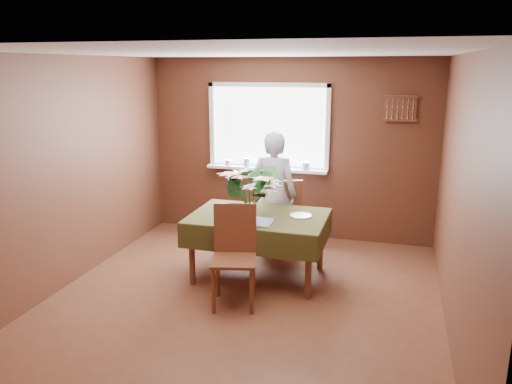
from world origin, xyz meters
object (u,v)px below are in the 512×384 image
(dining_table, at_px, (259,223))
(chair_near, at_px, (234,251))
(chair_far, at_px, (284,213))
(seated_woman, at_px, (274,195))
(flower_bouquet, at_px, (250,188))

(dining_table, xyz_separation_m, chair_near, (-0.07, -0.67, -0.10))
(dining_table, xyz_separation_m, chair_far, (0.11, 0.84, -0.11))
(seated_woman, distance_m, flower_bouquet, 0.93)
(chair_far, bearing_deg, seated_woman, 32.71)
(dining_table, height_order, seated_woman, seated_woman)
(dining_table, bearing_deg, chair_near, -95.65)
(chair_far, relative_size, chair_near, 0.97)
(chair_near, relative_size, seated_woman, 0.63)
(seated_woman, xyz_separation_m, flower_bouquet, (-0.05, -0.88, 0.29))
(chair_far, distance_m, flower_bouquet, 1.17)
(chair_near, distance_m, seated_woman, 1.40)
(flower_bouquet, bearing_deg, dining_table, 73.25)
(dining_table, bearing_deg, flower_bouquet, -106.63)
(chair_far, xyz_separation_m, flower_bouquet, (-0.16, -1.02, 0.56))
(chair_near, bearing_deg, seated_woman, 73.54)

